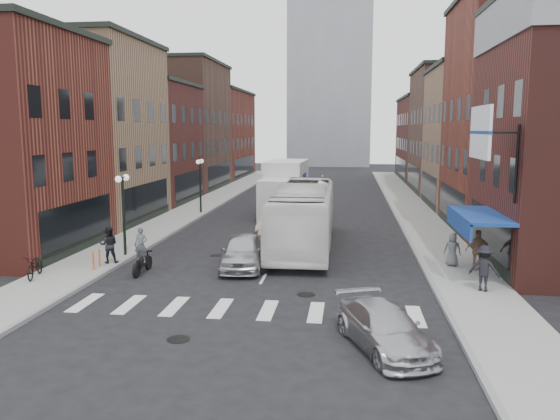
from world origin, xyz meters
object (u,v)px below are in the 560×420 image
(box_truck, at_px, (285,188))
(ped_left_solo, at_px, (109,245))
(billboard_sign, at_px, (483,134))
(streetlamp_near, at_px, (123,200))
(sedan_left_far, at_px, (274,224))
(ped_right_a, at_px, (484,268))
(streetlamp_far, at_px, (200,176))
(motorcycle_rider, at_px, (142,252))
(ped_right_c, at_px, (452,249))
(ped_right_b, at_px, (478,250))
(parked_bicycle, at_px, (35,266))
(bike_rack, at_px, (96,259))
(curb_car, at_px, (384,328))
(sedan_left_near, at_px, (243,251))
(transit_bus, at_px, (304,216))

(box_truck, bearing_deg, ped_left_solo, -108.84)
(box_truck, bearing_deg, billboard_sign, -59.92)
(streetlamp_near, xyz_separation_m, sedan_left_far, (6.60, 6.16, -2.13))
(sedan_left_far, relative_size, ped_right_a, 2.64)
(streetlamp_far, distance_m, ped_left_solo, 15.79)
(motorcycle_rider, xyz_separation_m, ped_right_c, (13.72, 2.56, -0.06))
(ped_right_b, relative_size, ped_right_c, 1.18)
(box_truck, relative_size, sedan_left_far, 1.94)
(streetlamp_near, distance_m, ped_left_solo, 2.54)
(parked_bicycle, distance_m, ped_right_c, 18.23)
(streetlamp_near, relative_size, box_truck, 0.45)
(billboard_sign, xyz_separation_m, bike_rack, (-16.19, 0.80, -5.58))
(parked_bicycle, xyz_separation_m, ped_left_solo, (2.00, 2.79, 0.37))
(streetlamp_near, relative_size, ped_right_b, 2.28)
(parked_bicycle, bearing_deg, ped_right_a, -13.24)
(curb_car, bearing_deg, box_truck, 81.70)
(billboard_sign, bearing_deg, ped_right_c, 95.35)
(sedan_left_near, bearing_deg, motorcycle_rider, -165.10)
(motorcycle_rider, bearing_deg, ped_right_b, 1.40)
(ped_left_solo, bearing_deg, curb_car, 127.65)
(bike_rack, relative_size, sedan_left_far, 0.17)
(sedan_left_far, bearing_deg, streetlamp_far, 128.17)
(streetlamp_far, distance_m, box_truck, 6.34)
(motorcycle_rider, height_order, sedan_left_far, motorcycle_rider)
(ped_left_solo, relative_size, ped_right_c, 1.11)
(transit_bus, relative_size, ped_right_b, 6.86)
(streetlamp_near, height_order, motorcycle_rider, streetlamp_near)
(transit_bus, bearing_deg, curb_car, -76.48)
(box_truck, bearing_deg, ped_right_b, -54.46)
(streetlamp_far, bearing_deg, ped_right_c, -42.28)
(billboard_sign, height_order, transit_bus, billboard_sign)
(curb_car, relative_size, ped_right_c, 2.82)
(billboard_sign, xyz_separation_m, streetlamp_near, (-15.99, 3.50, -3.22))
(streetlamp_far, height_order, sedan_left_far, streetlamp_far)
(sedan_left_near, bearing_deg, curb_car, -61.06)
(streetlamp_near, distance_m, parked_bicycle, 5.41)
(ped_left_solo, bearing_deg, sedan_left_far, -148.46)
(bike_rack, relative_size, motorcycle_rider, 0.39)
(transit_bus, xyz_separation_m, ped_right_b, (8.05, -4.45, -0.67))
(motorcycle_rider, xyz_separation_m, sedan_left_near, (4.22, 1.55, -0.20))
(ped_left_solo, bearing_deg, sedan_left_near, 165.59)
(ped_left_solo, bearing_deg, transit_bus, -167.09)
(box_truck, distance_m, sedan_left_near, 16.13)
(parked_bicycle, height_order, ped_right_c, ped_right_c)
(sedan_left_near, bearing_deg, parked_bicycle, -164.06)
(billboard_sign, distance_m, curb_car, 9.33)
(streetlamp_near, height_order, streetlamp_far, same)
(streetlamp_far, xyz_separation_m, motorcycle_rider, (1.97, -16.82, -1.94))
(bike_rack, bearing_deg, ped_left_solo, 82.13)
(streetlamp_near, bearing_deg, transit_bus, 22.31)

